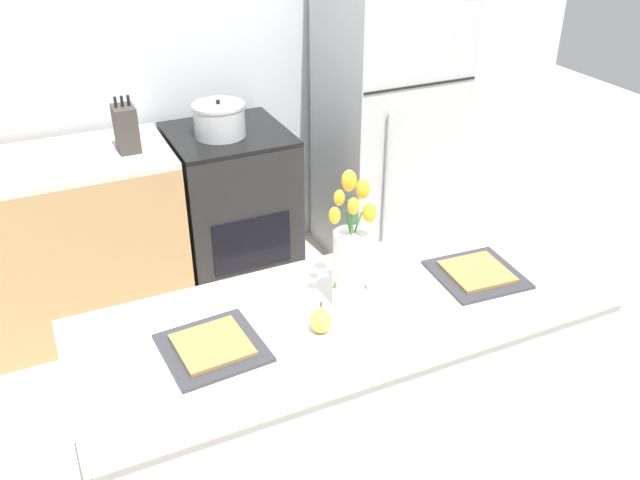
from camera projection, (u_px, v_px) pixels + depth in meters
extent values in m
cube|color=silver|center=(180.00, 32.00, 3.55)|extent=(5.20, 0.08, 2.70)
cube|color=silver|center=(349.00, 411.00, 2.44)|extent=(1.76, 0.62, 0.85)
cube|color=silver|center=(352.00, 311.00, 2.22)|extent=(1.80, 0.66, 0.03)
cube|color=tan|center=(7.00, 260.00, 3.30)|extent=(1.68, 0.60, 0.89)
cube|color=black|center=(233.00, 213.00, 3.72)|extent=(0.60, 0.60, 0.90)
cube|color=black|center=(227.00, 134.00, 3.49)|extent=(0.60, 0.60, 0.02)
cube|color=black|center=(252.00, 244.00, 3.50)|extent=(0.42, 0.01, 0.29)
cube|color=#B7BABC|center=(387.00, 108.00, 3.84)|extent=(0.68, 0.64, 1.82)
cube|color=black|center=(421.00, 86.00, 3.47)|extent=(0.67, 0.01, 0.01)
cylinder|color=#B2B5B7|center=(386.00, 183.00, 3.64)|extent=(0.02, 0.02, 0.79)
cylinder|color=silver|center=(350.00, 268.00, 2.17)|extent=(0.12, 0.12, 0.26)
cylinder|color=#3D8438|center=(354.00, 242.00, 2.13)|extent=(0.06, 0.02, 0.31)
ellipsoid|color=yellow|center=(363.00, 189.00, 2.06)|extent=(0.04, 0.04, 0.07)
cylinder|color=#3D8438|center=(350.00, 239.00, 2.13)|extent=(0.04, 0.11, 0.31)
ellipsoid|color=yellow|center=(349.00, 181.00, 2.09)|extent=(0.05, 0.05, 0.07)
cylinder|color=#3D8438|center=(346.00, 245.00, 2.14)|extent=(0.04, 0.05, 0.29)
ellipsoid|color=yellow|center=(339.00, 198.00, 2.06)|extent=(0.03, 0.03, 0.05)
cylinder|color=#3D8438|center=(348.00, 251.00, 2.13)|extent=(0.11, 0.02, 0.25)
ellipsoid|color=yellow|center=(335.00, 215.00, 2.04)|extent=(0.04, 0.04, 0.06)
cylinder|color=#3D8438|center=(352.00, 249.00, 2.12)|extent=(0.02, 0.05, 0.29)
ellipsoid|color=yellow|center=(354.00, 207.00, 2.02)|extent=(0.04, 0.04, 0.06)
cylinder|color=#3D8438|center=(356.00, 251.00, 2.13)|extent=(0.05, 0.08, 0.26)
ellipsoid|color=yellow|center=(369.00, 213.00, 2.04)|extent=(0.04, 0.04, 0.06)
ellipsoid|color=#E5CC4C|center=(321.00, 321.00, 2.08)|extent=(0.07, 0.07, 0.08)
cone|color=#E5CC4C|center=(321.00, 309.00, 2.05)|extent=(0.04, 0.04, 0.03)
cylinder|color=brown|center=(321.00, 304.00, 2.04)|extent=(0.01, 0.01, 0.02)
cube|color=#333338|center=(213.00, 348.00, 2.01)|extent=(0.31, 0.31, 0.01)
cube|color=#A37A42|center=(212.00, 345.00, 2.01)|extent=(0.22, 0.22, 0.01)
cube|color=#333338|center=(477.00, 274.00, 2.36)|extent=(0.31, 0.31, 0.01)
cube|color=#A37A42|center=(477.00, 271.00, 2.36)|extent=(0.22, 0.22, 0.01)
cylinder|color=#B2B5B7|center=(219.00, 121.00, 3.40)|extent=(0.26, 0.26, 0.15)
cylinder|color=#B2B5B7|center=(218.00, 105.00, 3.36)|extent=(0.27, 0.27, 0.01)
sphere|color=black|center=(218.00, 102.00, 3.35)|extent=(0.02, 0.02, 0.02)
cube|color=#3D3833|center=(126.00, 129.00, 3.22)|extent=(0.10, 0.14, 0.22)
cylinder|color=black|center=(115.00, 102.00, 3.14)|extent=(0.01, 0.01, 0.05)
cylinder|color=black|center=(122.00, 101.00, 3.15)|extent=(0.01, 0.01, 0.05)
cylinder|color=black|center=(128.00, 100.00, 3.16)|extent=(0.01, 0.01, 0.05)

